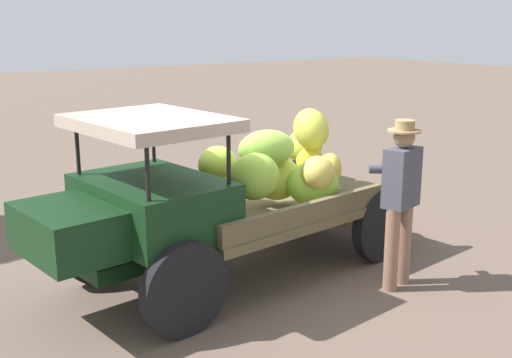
% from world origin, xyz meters
% --- Properties ---
extents(ground_plane, '(60.00, 60.00, 0.00)m').
position_xyz_m(ground_plane, '(0.00, 0.00, 0.00)').
color(ground_plane, brown).
extents(truck, '(4.60, 2.25, 1.88)m').
position_xyz_m(truck, '(0.54, 0.09, 0.93)').
color(truck, black).
rests_on(truck, ground).
extents(farmer, '(0.54, 0.50, 1.80)m').
position_xyz_m(farmer, '(-0.86, 1.29, 1.03)').
color(farmer, '#89624E').
rests_on(farmer, ground).
extents(wooden_crate, '(0.64, 0.60, 0.45)m').
position_xyz_m(wooden_crate, '(-2.08, -0.62, 0.23)').
color(wooden_crate, '#896141').
rests_on(wooden_crate, ground).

